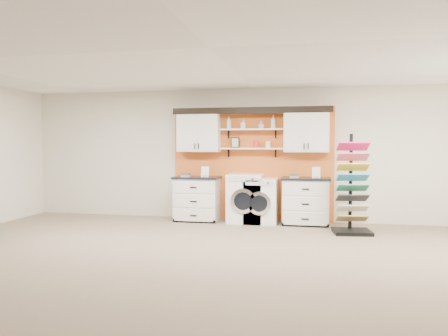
% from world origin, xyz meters
% --- Properties ---
extents(floor, '(10.00, 10.00, 0.00)m').
position_xyz_m(floor, '(0.00, 0.00, 0.00)').
color(floor, '#7F6B55').
rests_on(floor, ground).
extents(ceiling, '(10.00, 10.00, 0.00)m').
position_xyz_m(ceiling, '(0.00, 0.00, 2.80)').
color(ceiling, white).
rests_on(ceiling, wall_back).
extents(wall_back, '(10.00, 0.00, 10.00)m').
position_xyz_m(wall_back, '(0.00, 4.00, 1.40)').
color(wall_back, beige).
rests_on(wall_back, floor).
extents(accent_panel, '(3.40, 0.07, 2.40)m').
position_xyz_m(accent_panel, '(0.00, 3.96, 1.20)').
color(accent_panel, '#D06023').
rests_on(accent_panel, wall_back).
extents(upper_cabinet_left, '(0.90, 0.35, 0.84)m').
position_xyz_m(upper_cabinet_left, '(-1.13, 3.79, 1.88)').
color(upper_cabinet_left, white).
rests_on(upper_cabinet_left, wall_back).
extents(upper_cabinet_right, '(0.90, 0.35, 0.84)m').
position_xyz_m(upper_cabinet_right, '(1.13, 3.79, 1.88)').
color(upper_cabinet_right, white).
rests_on(upper_cabinet_right, wall_back).
extents(shelf_lower, '(1.32, 0.28, 0.03)m').
position_xyz_m(shelf_lower, '(0.00, 3.80, 1.53)').
color(shelf_lower, white).
rests_on(shelf_lower, wall_back).
extents(shelf_upper, '(1.32, 0.28, 0.03)m').
position_xyz_m(shelf_upper, '(0.00, 3.80, 1.93)').
color(shelf_upper, white).
rests_on(shelf_upper, wall_back).
extents(crown_molding, '(3.30, 0.41, 0.13)m').
position_xyz_m(crown_molding, '(0.00, 3.81, 2.33)').
color(crown_molding, black).
rests_on(crown_molding, wall_back).
extents(picture_frame, '(0.18, 0.02, 0.22)m').
position_xyz_m(picture_frame, '(-0.35, 3.85, 1.66)').
color(picture_frame, black).
rests_on(picture_frame, shelf_lower).
extents(canister_red, '(0.11, 0.11, 0.16)m').
position_xyz_m(canister_red, '(0.10, 3.80, 1.62)').
color(canister_red, red).
rests_on(canister_red, shelf_lower).
extents(canister_cream, '(0.10, 0.10, 0.14)m').
position_xyz_m(canister_cream, '(0.35, 3.80, 1.61)').
color(canister_cream, silver).
rests_on(canister_cream, shelf_lower).
extents(base_cabinet_left, '(0.96, 0.66, 0.94)m').
position_xyz_m(base_cabinet_left, '(-1.13, 3.64, 0.47)').
color(base_cabinet_left, white).
rests_on(base_cabinet_left, floor).
extents(base_cabinet_right, '(0.97, 0.66, 0.95)m').
position_xyz_m(base_cabinet_right, '(1.13, 3.64, 0.47)').
color(base_cabinet_right, white).
rests_on(base_cabinet_right, floor).
extents(washer, '(0.72, 0.71, 1.00)m').
position_xyz_m(washer, '(-0.09, 3.64, 0.50)').
color(washer, white).
rests_on(washer, floor).
extents(dryer, '(0.66, 0.71, 0.92)m').
position_xyz_m(dryer, '(0.23, 3.64, 0.46)').
color(dryer, white).
rests_on(dryer, floor).
extents(sample_rack, '(0.72, 0.62, 1.81)m').
position_xyz_m(sample_rack, '(1.97, 2.92, 0.56)').
color(sample_rack, black).
rests_on(sample_rack, floor).
extents(soap_bottle_a, '(0.12, 0.12, 0.26)m').
position_xyz_m(soap_bottle_a, '(-0.48, 3.80, 2.07)').
color(soap_bottle_a, silver).
rests_on(soap_bottle_a, shelf_upper).
extents(soap_bottle_b, '(0.10, 0.09, 0.19)m').
position_xyz_m(soap_bottle_b, '(-0.17, 3.80, 2.04)').
color(soap_bottle_b, silver).
rests_on(soap_bottle_b, shelf_upper).
extents(soap_bottle_c, '(0.16, 0.16, 0.16)m').
position_xyz_m(soap_bottle_c, '(0.21, 3.80, 2.02)').
color(soap_bottle_c, silver).
rests_on(soap_bottle_c, shelf_upper).
extents(soap_bottle_d, '(0.12, 0.12, 0.27)m').
position_xyz_m(soap_bottle_d, '(0.45, 3.80, 2.08)').
color(soap_bottle_d, silver).
rests_on(soap_bottle_d, shelf_upper).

